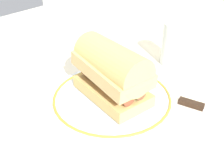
{
  "coord_description": "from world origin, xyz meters",
  "views": [
    {
      "loc": [
        0.29,
        -0.34,
        0.35
      ],
      "look_at": [
        -0.03,
        0.02,
        0.04
      ],
      "focal_mm": 42.13,
      "sensor_mm": 36.0,
      "label": 1
    }
  ],
  "objects_px": {
    "plate": "(112,98)",
    "drinking_glass": "(172,47)",
    "sausage_sandwich": "(112,71)",
    "butter_knife": "(210,110)"
  },
  "relations": [
    {
      "from": "plate",
      "to": "drinking_glass",
      "type": "bearing_deg",
      "value": 88.73
    },
    {
      "from": "sausage_sandwich",
      "to": "drinking_glass",
      "type": "distance_m",
      "value": 0.24
    },
    {
      "from": "plate",
      "to": "butter_knife",
      "type": "height_order",
      "value": "plate"
    },
    {
      "from": "sausage_sandwich",
      "to": "drinking_glass",
      "type": "height_order",
      "value": "sausage_sandwich"
    },
    {
      "from": "butter_knife",
      "to": "drinking_glass",
      "type": "bearing_deg",
      "value": 143.01
    },
    {
      "from": "sausage_sandwich",
      "to": "butter_knife",
      "type": "bearing_deg",
      "value": 41.91
    },
    {
      "from": "sausage_sandwich",
      "to": "drinking_glass",
      "type": "bearing_deg",
      "value": 99.57
    },
    {
      "from": "sausage_sandwich",
      "to": "butter_knife",
      "type": "relative_size",
      "value": 1.14
    },
    {
      "from": "plate",
      "to": "drinking_glass",
      "type": "relative_size",
      "value": 2.41
    },
    {
      "from": "plate",
      "to": "drinking_glass",
      "type": "xyz_separation_m",
      "value": [
        0.01,
        0.24,
        0.04
      ]
    }
  ]
}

